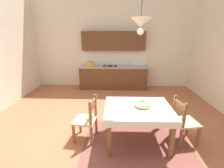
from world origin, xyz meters
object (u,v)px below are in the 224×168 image
Objects in this scene: dining_chair_tv_side at (87,120)px; pendant_lamp at (141,23)px; fruit_bowl at (143,104)px; dining_chair_window_side at (184,122)px; kitchen_cabinetry at (113,67)px; dining_table at (138,113)px.

pendant_lamp is (0.97, -0.07, 1.81)m from dining_chair_tv_side.
fruit_bowl is 0.37× the size of pendant_lamp.
dining_chair_window_side is 3.10× the size of fruit_bowl.
kitchen_cabinetry is 3.33m from dining_chair_tv_side.
fruit_bowl is (-0.83, 0.01, 0.37)m from dining_chair_window_side.
dining_table is at bearing -80.20° from kitchen_cabinetry.
kitchen_cabinetry is at bearing 99.02° from pendant_lamp.
dining_chair_window_side is (0.91, 0.03, -0.18)m from dining_table.
fruit_bowl is (0.09, 0.04, 0.19)m from dining_table.
fruit_bowl is (0.66, -3.26, -0.04)m from kitchen_cabinetry.
dining_chair_window_side reaches higher than dining_table.
dining_table is 1.63m from pendant_lamp.
fruit_bowl is (1.09, 0.01, 0.37)m from dining_chair_tv_side.
fruit_bowl is at bearing -78.64° from kitchen_cabinetry.
dining_chair_tv_side is (-1.01, 0.03, -0.18)m from dining_table.
pendant_lamp is (-0.13, -0.08, 1.44)m from fruit_bowl.
dining_table is 1.38× the size of dining_chair_window_side.
kitchen_cabinetry is 3.33m from fruit_bowl.
dining_chair_window_side is at bearing -0.77° from fruit_bowl.
dining_table is 4.29× the size of fruit_bowl.
dining_chair_window_side is at bearing 1.69° from dining_table.
dining_chair_window_side is at bearing -65.60° from kitchen_cabinetry.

